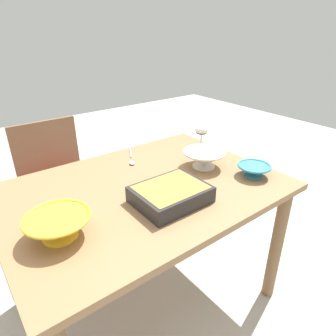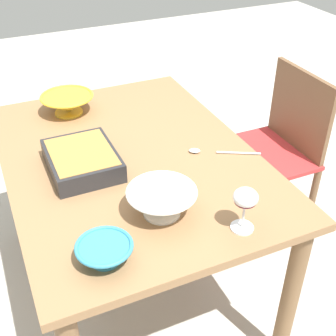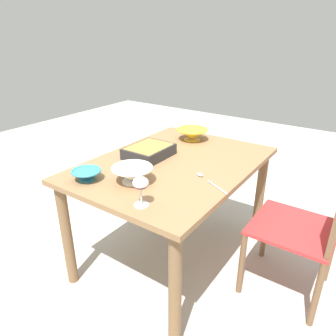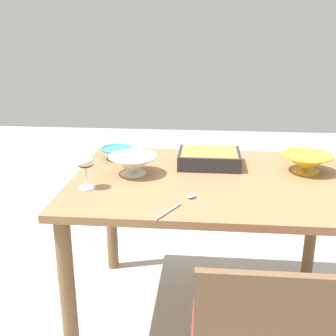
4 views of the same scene
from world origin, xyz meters
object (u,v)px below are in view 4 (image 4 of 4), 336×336
dining_table (212,199)px  mixing_bowl (133,164)px  wine_glass (85,164)px  serving_bowl (117,152)px  casserole_dish (209,158)px  serving_spoon (183,201)px  small_bowl (306,162)px

dining_table → mixing_bowl: mixing_bowl is taller
wine_glass → serving_bowl: size_ratio=0.90×
casserole_dish → serving_spoon: 0.49m
serving_bowl → serving_spoon: size_ratio=0.65×
mixing_bowl → serving_bowl: size_ratio=1.37×
dining_table → casserole_dish: bearing=94.8°
dining_table → mixing_bowl: (-0.37, 0.02, 0.16)m
serving_bowl → dining_table: bearing=-26.9°
mixing_bowl → small_bowl: (0.81, 0.11, -0.00)m
casserole_dish → serving_spoon: casserole_dish is taller
small_bowl → wine_glass: bearing=-162.7°
dining_table → serving_spoon: size_ratio=5.03×
wine_glass → mixing_bowl: bearing=49.9°
dining_table → mixing_bowl: 0.40m
wine_glass → mixing_bowl: wine_glass is taller
wine_glass → small_bowl: size_ratio=0.64×
wine_glass → mixing_bowl: size_ratio=0.66×
small_bowl → serving_bowl: small_bowl is taller
serving_bowl → serving_spoon: 0.67m
mixing_bowl → serving_spoon: size_ratio=0.89×
wine_glass → casserole_dish: 0.64m
mixing_bowl → serving_bowl: bearing=118.6°
serving_spoon → small_bowl: bearing=37.3°
wine_glass → serving_bowl: bearing=84.4°
small_bowl → casserole_dish: bearing=172.7°
dining_table → casserole_dish: size_ratio=4.24×
dining_table → mixing_bowl: bearing=176.7°
mixing_bowl → wine_glass: bearing=-130.1°
casserole_dish → serving_bowl: size_ratio=1.82×
serving_bowl → serving_spoon: bearing=-55.3°
casserole_dish → small_bowl: bearing=-7.3°
serving_bowl → mixing_bowl: bearing=-61.4°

